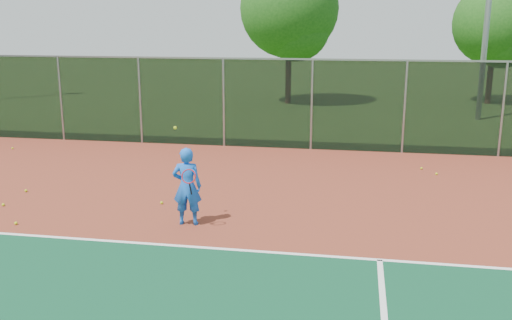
{
  "coord_description": "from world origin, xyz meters",
  "views": [
    {
      "loc": [
        1.47,
        -6.83,
        4.25
      ],
      "look_at": [
        -0.63,
        5.0,
        1.3
      ],
      "focal_mm": 40.0,
      "sensor_mm": 36.0,
      "label": 1
    }
  ],
  "objects": [
    {
      "name": "practice_ball_6",
      "position": [
        3.77,
        9.28,
        0.06
      ],
      "size": [
        0.07,
        0.07,
        0.07
      ],
      "primitive_type": "sphere",
      "color": "#B7CD17",
      "rests_on": "court_apron"
    },
    {
      "name": "practice_ball_0",
      "position": [
        -5.57,
        3.54,
        0.06
      ],
      "size": [
        0.07,
        0.07,
        0.07
      ],
      "primitive_type": "sphere",
      "color": "#B7CD17",
      "rests_on": "court_apron"
    },
    {
      "name": "tree_back_left",
      "position": [
        -2.01,
        22.81,
        4.62
      ],
      "size": [
        5.02,
        5.02,
        7.37
      ],
      "color": "#362213",
      "rests_on": "ground"
    },
    {
      "name": "practice_ball_8",
      "position": [
        -2.98,
        5.42,
        0.06
      ],
      "size": [
        0.07,
        0.07,
        0.07
      ],
      "primitive_type": "sphere",
      "color": "#B7CD17",
      "rests_on": "court_apron"
    },
    {
      "name": "practice_ball_1",
      "position": [
        -2.25,
        5.37,
        0.06
      ],
      "size": [
        0.07,
        0.07,
        0.07
      ],
      "primitive_type": "sphere",
      "color": "#B7CD17",
      "rests_on": "court_apron"
    },
    {
      "name": "fence_back",
      "position": [
        0.0,
        12.0,
        1.56
      ],
      "size": [
        30.0,
        0.06,
        3.03
      ],
      "color": "black",
      "rests_on": "court_apron"
    },
    {
      "name": "practice_ball_5",
      "position": [
        -6.58,
        4.63,
        0.06
      ],
      "size": [
        0.07,
        0.07,
        0.07
      ],
      "primitive_type": "sphere",
      "color": "#B7CD17",
      "rests_on": "court_apron"
    },
    {
      "name": "practice_ball_2",
      "position": [
        -6.7,
        5.76,
        0.06
      ],
      "size": [
        0.07,
        0.07,
        0.07
      ],
      "primitive_type": "sphere",
      "color": "#B7CD17",
      "rests_on": "court_apron"
    },
    {
      "name": "tennis_player",
      "position": [
        -1.97,
        4.23,
        0.86
      ],
      "size": [
        0.65,
        0.65,
        2.1
      ],
      "color": "blue",
      "rests_on": "court_apron"
    },
    {
      "name": "tree_back_mid",
      "position": [
        8.35,
        24.61,
        3.92
      ],
      "size": [
        4.25,
        4.25,
        6.24
      ],
      "color": "#362213",
      "rests_on": "ground"
    },
    {
      "name": "practice_ball_7",
      "position": [
        -9.92,
        10.2,
        0.06
      ],
      "size": [
        0.07,
        0.07,
        0.07
      ],
      "primitive_type": "sphere",
      "color": "#B7CD17",
      "rests_on": "court_apron"
    },
    {
      "name": "practice_ball_3",
      "position": [
        3.41,
        9.84,
        0.06
      ],
      "size": [
        0.07,
        0.07,
        0.07
      ],
      "primitive_type": "sphere",
      "color": "#B7CD17",
      "rests_on": "court_apron"
    },
    {
      "name": "court_apron",
      "position": [
        0.0,
        2.0,
        0.01
      ],
      "size": [
        30.0,
        20.0,
        0.02
      ],
      "primitive_type": "cube",
      "color": "brown",
      "rests_on": "ground"
    }
  ]
}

